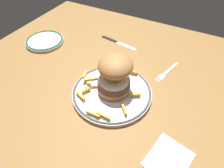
{
  "coord_description": "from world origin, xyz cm",
  "views": [
    {
      "loc": [
        15.11,
        -42.01,
        47.46
      ],
      "look_at": [
        -4.6,
        -4.85,
        4.6
      ],
      "focal_mm": 30.51,
      "sensor_mm": 36.0,
      "label": 1
    }
  ],
  "objects_px": {
    "side_plate": "(45,41)",
    "knife": "(116,41)",
    "dinner_plate": "(112,92)",
    "fork": "(167,72)",
    "napkin": "(169,159)",
    "burger": "(115,74)"
  },
  "relations": [
    {
      "from": "side_plate",
      "to": "dinner_plate",
      "type": "bearing_deg",
      "value": -17.71
    },
    {
      "from": "dinner_plate",
      "to": "napkin",
      "type": "xyz_separation_m",
      "value": [
        0.23,
        -0.13,
        -0.01
      ]
    },
    {
      "from": "dinner_plate",
      "to": "napkin",
      "type": "bearing_deg",
      "value": -29.25
    },
    {
      "from": "burger",
      "to": "napkin",
      "type": "distance_m",
      "value": 0.28
    },
    {
      "from": "dinner_plate",
      "to": "knife",
      "type": "height_order",
      "value": "dinner_plate"
    },
    {
      "from": "burger",
      "to": "fork",
      "type": "relative_size",
      "value": 0.96
    },
    {
      "from": "burger",
      "to": "side_plate",
      "type": "bearing_deg",
      "value": 164.73
    },
    {
      "from": "dinner_plate",
      "to": "fork",
      "type": "xyz_separation_m",
      "value": [
        0.13,
        0.19,
        -0.01
      ]
    },
    {
      "from": "dinner_plate",
      "to": "burger",
      "type": "bearing_deg",
      "value": 92.37
    },
    {
      "from": "dinner_plate",
      "to": "side_plate",
      "type": "height_order",
      "value": "same"
    },
    {
      "from": "fork",
      "to": "side_plate",
      "type": "bearing_deg",
      "value": -173.67
    },
    {
      "from": "side_plate",
      "to": "knife",
      "type": "xyz_separation_m",
      "value": [
        0.28,
        0.15,
        -0.01
      ]
    },
    {
      "from": "fork",
      "to": "napkin",
      "type": "xyz_separation_m",
      "value": [
        0.1,
        -0.32,
        0.0
      ]
    },
    {
      "from": "fork",
      "to": "napkin",
      "type": "height_order",
      "value": "same"
    },
    {
      "from": "side_plate",
      "to": "knife",
      "type": "bearing_deg",
      "value": 28.61
    },
    {
      "from": "knife",
      "to": "dinner_plate",
      "type": "bearing_deg",
      "value": -65.3
    },
    {
      "from": "burger",
      "to": "side_plate",
      "type": "distance_m",
      "value": 0.43
    },
    {
      "from": "napkin",
      "to": "fork",
      "type": "bearing_deg",
      "value": 107.21
    },
    {
      "from": "burger",
      "to": "knife",
      "type": "relative_size",
      "value": 0.76
    },
    {
      "from": "side_plate",
      "to": "fork",
      "type": "distance_m",
      "value": 0.54
    },
    {
      "from": "dinner_plate",
      "to": "fork",
      "type": "height_order",
      "value": "dinner_plate"
    },
    {
      "from": "burger",
      "to": "napkin",
      "type": "bearing_deg",
      "value": -32.66
    }
  ]
}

